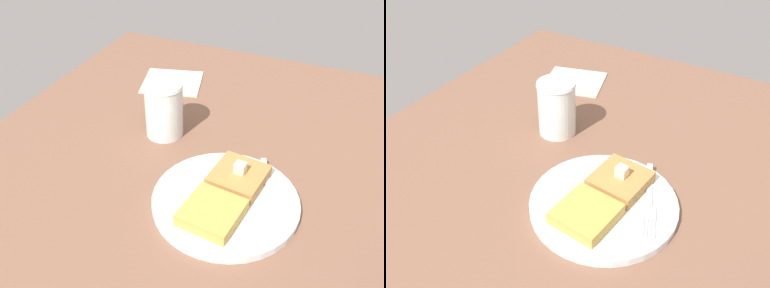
% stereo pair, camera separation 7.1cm
% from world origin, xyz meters
% --- Properties ---
extents(table_surface, '(0.94, 0.94, 0.02)m').
position_xyz_m(table_surface, '(0.00, 0.00, 0.01)').
color(table_surface, brown).
rests_on(table_surface, ground).
extents(plate, '(0.23, 0.23, 0.01)m').
position_xyz_m(plate, '(0.07, 0.02, 0.03)').
color(plate, white).
rests_on(plate, table_surface).
extents(toast_slice_left, '(0.09, 0.09, 0.02)m').
position_xyz_m(toast_slice_left, '(0.02, 0.02, 0.04)').
color(toast_slice_left, '#B07A3F').
rests_on(toast_slice_left, plate).
extents(toast_slice_middle, '(0.09, 0.09, 0.02)m').
position_xyz_m(toast_slice_middle, '(0.11, 0.01, 0.04)').
color(toast_slice_middle, gold).
rests_on(toast_slice_middle, plate).
extents(butter_pat_primary, '(0.02, 0.02, 0.02)m').
position_xyz_m(butter_pat_primary, '(0.02, 0.02, 0.06)').
color(butter_pat_primary, beige).
rests_on(butter_pat_primary, toast_slice_left).
extents(fork, '(0.15, 0.07, 0.00)m').
position_xyz_m(fork, '(0.04, 0.08, 0.04)').
color(fork, silver).
rests_on(fork, plate).
extents(syrup_jar, '(0.07, 0.07, 0.11)m').
position_xyz_m(syrup_jar, '(-0.07, -0.15, 0.07)').
color(syrup_jar, '#471B08').
rests_on(syrup_jar, table_surface).
extents(napkin, '(0.15, 0.16, 0.00)m').
position_xyz_m(napkin, '(-0.25, -0.23, 0.02)').
color(napkin, beige).
rests_on(napkin, table_surface).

